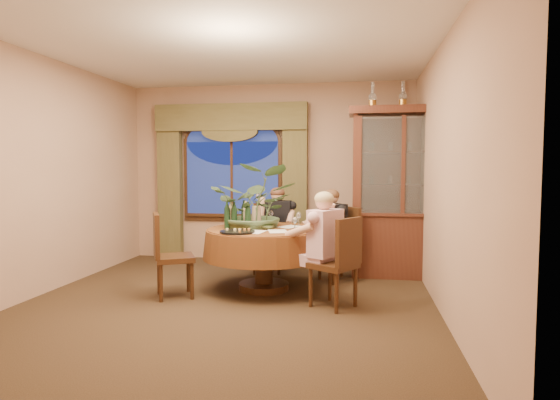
% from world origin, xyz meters
% --- Properties ---
extents(floor, '(5.00, 5.00, 0.00)m').
position_xyz_m(floor, '(0.00, 0.00, 0.00)').
color(floor, black).
rests_on(floor, ground).
extents(wall_back, '(4.50, 0.00, 4.50)m').
position_xyz_m(wall_back, '(0.00, 2.50, 1.40)').
color(wall_back, '#A37B62').
rests_on(wall_back, ground).
extents(wall_right, '(0.00, 5.00, 5.00)m').
position_xyz_m(wall_right, '(2.25, 0.00, 1.40)').
color(wall_right, '#A37B62').
rests_on(wall_right, ground).
extents(ceiling, '(5.00, 5.00, 0.00)m').
position_xyz_m(ceiling, '(0.00, 0.00, 2.80)').
color(ceiling, white).
rests_on(ceiling, wall_back).
extents(window, '(1.62, 0.10, 1.32)m').
position_xyz_m(window, '(-0.60, 2.43, 1.30)').
color(window, navy).
rests_on(window, wall_back).
extents(arched_transom, '(1.60, 0.06, 0.44)m').
position_xyz_m(arched_transom, '(-0.60, 2.43, 2.08)').
color(arched_transom, navy).
rests_on(arched_transom, wall_back).
extents(drapery_left, '(0.38, 0.14, 2.32)m').
position_xyz_m(drapery_left, '(-1.63, 2.38, 1.18)').
color(drapery_left, '#4C4523').
rests_on(drapery_left, floor).
extents(drapery_right, '(0.38, 0.14, 2.32)m').
position_xyz_m(drapery_right, '(0.43, 2.38, 1.18)').
color(drapery_right, '#4C4523').
rests_on(drapery_right, floor).
extents(swag_valance, '(2.45, 0.16, 0.42)m').
position_xyz_m(swag_valance, '(-0.60, 2.35, 2.28)').
color(swag_valance, '#4C4523').
rests_on(swag_valance, wall_back).
extents(dining_table, '(1.94, 1.94, 0.75)m').
position_xyz_m(dining_table, '(0.28, 0.68, 0.38)').
color(dining_table, maroon).
rests_on(dining_table, floor).
extents(china_cabinet, '(1.42, 0.56, 2.30)m').
position_xyz_m(china_cabinet, '(1.98, 1.68, 1.15)').
color(china_cabinet, '#3D1C13').
rests_on(china_cabinet, floor).
extents(oil_lamp_left, '(0.11, 0.11, 0.34)m').
position_xyz_m(oil_lamp_left, '(1.58, 1.68, 2.47)').
color(oil_lamp_left, '#A5722D').
rests_on(oil_lamp_left, china_cabinet).
extents(oil_lamp_center, '(0.11, 0.11, 0.34)m').
position_xyz_m(oil_lamp_center, '(1.98, 1.68, 2.47)').
color(oil_lamp_center, '#A5722D').
rests_on(oil_lamp_center, china_cabinet).
extents(oil_lamp_right, '(0.11, 0.11, 0.34)m').
position_xyz_m(oil_lamp_right, '(2.38, 1.68, 2.47)').
color(oil_lamp_right, '#A5722D').
rests_on(oil_lamp_right, china_cabinet).
extents(chair_right, '(0.58, 0.58, 0.96)m').
position_xyz_m(chair_right, '(1.15, 0.10, 0.48)').
color(chair_right, black).
rests_on(chair_right, floor).
extents(chair_back_right, '(0.58, 0.58, 0.96)m').
position_xyz_m(chair_back_right, '(1.15, 1.27, 0.48)').
color(chair_back_right, black).
rests_on(chair_back_right, floor).
extents(chair_back, '(0.48, 0.48, 0.96)m').
position_xyz_m(chair_back, '(0.13, 1.62, 0.48)').
color(chair_back, black).
rests_on(chair_back, floor).
extents(chair_front_left, '(0.57, 0.57, 0.96)m').
position_xyz_m(chair_front_left, '(-0.67, 0.19, 0.48)').
color(chair_front_left, black).
rests_on(chair_front_left, floor).
extents(person_pink, '(0.58, 0.59, 1.24)m').
position_xyz_m(person_pink, '(1.06, 0.18, 0.62)').
color(person_pink, '#D8A7B3').
rests_on(person_pink, floor).
extents(person_back, '(0.44, 0.40, 1.21)m').
position_xyz_m(person_back, '(0.27, 1.70, 0.61)').
color(person_back, black).
rests_on(person_back, floor).
extents(person_scarf, '(0.58, 0.59, 1.21)m').
position_xyz_m(person_scarf, '(1.07, 1.30, 0.61)').
color(person_scarf, black).
rests_on(person_scarf, floor).
extents(stoneware_vase, '(0.14, 0.14, 0.26)m').
position_xyz_m(stoneware_vase, '(0.16, 0.81, 0.88)').
color(stoneware_vase, '#8F775D').
rests_on(stoneware_vase, dining_table).
extents(centerpiece_plant, '(1.06, 1.17, 0.91)m').
position_xyz_m(centerpiece_plant, '(0.15, 0.85, 1.41)').
color(centerpiece_plant, '#3F5837').
rests_on(centerpiece_plant, dining_table).
extents(olive_bowl, '(0.16, 0.16, 0.05)m').
position_xyz_m(olive_bowl, '(0.33, 0.62, 0.78)').
color(olive_bowl, '#41502A').
rests_on(olive_bowl, dining_table).
extents(cheese_platter, '(0.40, 0.40, 0.02)m').
position_xyz_m(cheese_platter, '(0.06, 0.26, 0.76)').
color(cheese_platter, black).
rests_on(cheese_platter, dining_table).
extents(wine_bottle_0, '(0.07, 0.07, 0.33)m').
position_xyz_m(wine_bottle_0, '(-0.07, 0.62, 0.92)').
color(wine_bottle_0, black).
rests_on(wine_bottle_0, dining_table).
extents(wine_bottle_1, '(0.07, 0.07, 0.33)m').
position_xyz_m(wine_bottle_1, '(-0.01, 0.84, 0.92)').
color(wine_bottle_1, black).
rests_on(wine_bottle_1, dining_table).
extents(wine_bottle_2, '(0.07, 0.07, 0.33)m').
position_xyz_m(wine_bottle_2, '(-0.15, 0.74, 0.92)').
color(wine_bottle_2, tan).
rests_on(wine_bottle_2, dining_table).
extents(wine_bottle_3, '(0.07, 0.07, 0.33)m').
position_xyz_m(wine_bottle_3, '(-0.16, 0.61, 0.92)').
color(wine_bottle_3, black).
rests_on(wine_bottle_3, dining_table).
extents(wine_bottle_4, '(0.07, 0.07, 0.33)m').
position_xyz_m(wine_bottle_4, '(0.05, 0.71, 0.92)').
color(wine_bottle_4, tan).
rests_on(wine_bottle_4, dining_table).
extents(wine_bottle_5, '(0.07, 0.07, 0.33)m').
position_xyz_m(wine_bottle_5, '(0.10, 0.58, 0.92)').
color(wine_bottle_5, black).
rests_on(wine_bottle_5, dining_table).
extents(tasting_paper_0, '(0.29, 0.35, 0.00)m').
position_xyz_m(tasting_paper_0, '(0.49, 0.44, 0.75)').
color(tasting_paper_0, white).
rests_on(tasting_paper_0, dining_table).
extents(tasting_paper_1, '(0.34, 0.37, 0.00)m').
position_xyz_m(tasting_paper_1, '(0.57, 0.88, 0.75)').
color(tasting_paper_1, white).
rests_on(tasting_paper_1, dining_table).
extents(tasting_paper_2, '(0.25, 0.33, 0.00)m').
position_xyz_m(tasting_paper_2, '(0.24, 0.35, 0.75)').
color(tasting_paper_2, white).
rests_on(tasting_paper_2, dining_table).
extents(wine_glass_person_pink, '(0.07, 0.07, 0.18)m').
position_xyz_m(wine_glass_person_pink, '(0.70, 0.41, 0.84)').
color(wine_glass_person_pink, silver).
rests_on(wine_glass_person_pink, dining_table).
extents(wine_glass_person_back, '(0.07, 0.07, 0.18)m').
position_xyz_m(wine_glass_person_back, '(0.28, 1.17, 0.84)').
color(wine_glass_person_back, silver).
rests_on(wine_glass_person_back, dining_table).
extents(wine_glass_person_scarf, '(0.07, 0.07, 0.18)m').
position_xyz_m(wine_glass_person_scarf, '(0.67, 0.98, 0.84)').
color(wine_glass_person_scarf, silver).
rests_on(wine_glass_person_scarf, dining_table).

